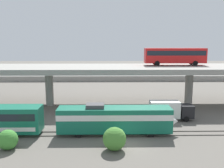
{
  "coord_description": "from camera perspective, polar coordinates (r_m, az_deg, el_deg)",
  "views": [
    {
      "loc": [
        -2.19,
        -29.33,
        12.5
      ],
      "look_at": [
        -1.39,
        23.43,
        3.58
      ],
      "focal_mm": 41.39,
      "sensor_mm": 36.0,
      "label": 1
    }
  ],
  "objects": [
    {
      "name": "parked_car_1",
      "position": [
        87.22,
        -2.98,
        2.98
      ],
      "size": [
        4.1,
        2.0,
        1.5
      ],
      "rotation": [
        0.0,
        0.0,
        3.14
      ],
      "color": "maroon",
      "rests_on": "pier_parking_lot"
    },
    {
      "name": "transit_bus_on_overpass",
      "position": [
        52.98,
        13.76,
        6.26
      ],
      "size": [
        12.0,
        2.68,
        3.4
      ],
      "color": "red",
      "rests_on": "highway_overpass"
    },
    {
      "name": "highway_overpass",
      "position": [
        49.69,
        1.67,
        3.14
      ],
      "size": [
        96.0,
        12.01,
        7.6
      ],
      "color": "gray",
      "rests_on": "ground_plane"
    },
    {
      "name": "ground_plane",
      "position": [
        31.95,
        3.22,
        -13.45
      ],
      "size": [
        260.0,
        260.0,
        0.0
      ],
      "primitive_type": "plane",
      "color": "#605B54"
    },
    {
      "name": "pier_parking_lot",
      "position": [
        85.15,
        0.62,
        1.73
      ],
      "size": [
        75.6,
        11.94,
        1.7
      ],
      "primitive_type": "cube",
      "color": "gray",
      "rests_on": "ground_plane"
    },
    {
      "name": "parked_car_0",
      "position": [
        90.74,
        15.38,
        2.91
      ],
      "size": [
        4.19,
        1.98,
        1.5
      ],
      "color": "#515459",
      "rests_on": "pier_parking_lot"
    },
    {
      "name": "rail_strip_near",
      "position": [
        34.92,
        2.84,
        -11.29
      ],
      "size": [
        110.0,
        0.12,
        0.12
      ],
      "primitive_type": "cube",
      "color": "#59544C",
      "rests_on": "ground_plane"
    },
    {
      "name": "parked_car_3",
      "position": [
        84.96,
        -15.12,
        2.48
      ],
      "size": [
        4.06,
        1.95,
        1.5
      ],
      "color": "navy",
      "rests_on": "pier_parking_lot"
    },
    {
      "name": "harbor_water",
      "position": [
        108.07,
        0.3,
        2.95
      ],
      "size": [
        140.0,
        36.0,
        0.01
      ],
      "primitive_type": "cube",
      "color": "#385B7A",
      "rests_on": "ground_plane"
    },
    {
      "name": "parked_car_6",
      "position": [
        88.7,
        9.45,
        2.97
      ],
      "size": [
        4.23,
        1.88,
        1.5
      ],
      "rotation": [
        0.0,
        0.0,
        3.14
      ],
      "color": "maroon",
      "rests_on": "pier_parking_lot"
    },
    {
      "name": "shrub_left",
      "position": [
        32.82,
        -22.05,
        -11.34
      ],
      "size": [
        2.33,
        2.33,
        2.33
      ],
      "primitive_type": "sphere",
      "color": "#3D8733",
      "rests_on": "ground_plane"
    },
    {
      "name": "rail_strip_far",
      "position": [
        36.36,
        2.68,
        -10.42
      ],
      "size": [
        110.0,
        0.12,
        0.12
      ],
      "primitive_type": "cube",
      "color": "#59544C",
      "rests_on": "ground_plane"
    },
    {
      "name": "parked_car_4",
      "position": [
        83.45,
        1.64,
        2.69
      ],
      "size": [
        4.58,
        1.86,
        1.5
      ],
      "rotation": [
        0.0,
        0.0,
        3.14
      ],
      "color": "navy",
      "rests_on": "pier_parking_lot"
    },
    {
      "name": "parked_car_5",
      "position": [
        89.04,
        -10.75,
        2.96
      ],
      "size": [
        4.54,
        1.97,
        1.5
      ],
      "color": "maroon",
      "rests_on": "pier_parking_lot"
    },
    {
      "name": "train_locomotive",
      "position": [
        34.92,
        1.8,
        -7.58
      ],
      "size": [
        16.16,
        3.04,
        4.18
      ],
      "color": "#14664C",
      "rests_on": "ground_plane"
    },
    {
      "name": "service_truck_west",
      "position": [
        42.12,
        12.67,
        -5.59
      ],
      "size": [
        6.8,
        2.46,
        3.04
      ],
      "color": "black",
      "rests_on": "ground_plane"
    },
    {
      "name": "parked_car_2",
      "position": [
        87.12,
        14.72,
        2.67
      ],
      "size": [
        4.53,
        1.96,
        1.5
      ],
      "rotation": [
        0.0,
        0.0,
        3.14
      ],
      "color": "#9E998C",
      "rests_on": "pier_parking_lot"
    },
    {
      "name": "shrub_right",
      "position": [
        30.26,
        0.55,
        -12.02
      ],
      "size": [
        2.7,
        2.7,
        2.7
      ],
      "primitive_type": "sphere",
      "color": "#448132",
      "rests_on": "ground_plane"
    }
  ]
}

